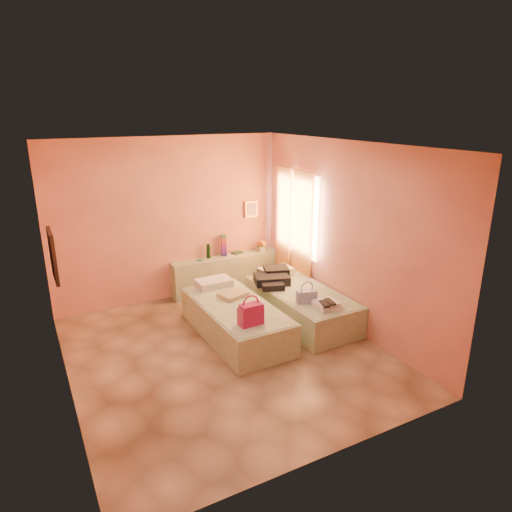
# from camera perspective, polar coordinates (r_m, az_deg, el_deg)

# --- Properties ---
(ground) EXTENTS (4.50, 4.50, 0.00)m
(ground) POSITION_cam_1_polar(r_m,az_deg,el_deg) (6.45, -3.83, -12.00)
(ground) COLOR tan
(ground) RESTS_ON ground
(room_walls) EXTENTS (4.02, 4.51, 2.81)m
(room_walls) POSITION_cam_1_polar(r_m,az_deg,el_deg) (6.36, -4.58, 4.89)
(room_walls) COLOR #F29F81
(room_walls) RESTS_ON ground
(headboard_ledge) EXTENTS (2.05, 0.30, 0.65)m
(headboard_ledge) POSITION_cam_1_polar(r_m,az_deg,el_deg) (8.42, -3.70, -2.16)
(headboard_ledge) COLOR #A6B292
(headboard_ledge) RESTS_ON ground
(bed_left) EXTENTS (0.94, 2.02, 0.50)m
(bed_left) POSITION_cam_1_polar(r_m,az_deg,el_deg) (6.79, -2.55, -8.00)
(bed_left) COLOR beige
(bed_left) RESTS_ON ground
(bed_right) EXTENTS (0.94, 2.02, 0.50)m
(bed_right) POSITION_cam_1_polar(r_m,az_deg,el_deg) (7.30, 5.67, -6.11)
(bed_right) COLOR beige
(bed_right) RESTS_ON ground
(water_bottle) EXTENTS (0.07, 0.07, 0.25)m
(water_bottle) POSITION_cam_1_polar(r_m,az_deg,el_deg) (8.21, -5.97, 0.58)
(water_bottle) COLOR #163D1C
(water_bottle) RESTS_ON headboard_ledge
(rainbow_box) EXTENTS (0.11, 0.11, 0.40)m
(rainbow_box) POSITION_cam_1_polar(r_m,az_deg,el_deg) (8.30, -4.05, 1.35)
(rainbow_box) COLOR #A71454
(rainbow_box) RESTS_ON headboard_ledge
(small_dish) EXTENTS (0.12, 0.12, 0.03)m
(small_dish) POSITION_cam_1_polar(r_m,az_deg,el_deg) (8.13, -7.06, -0.49)
(small_dish) COLOR #4F9166
(small_dish) RESTS_ON headboard_ledge
(green_book) EXTENTS (0.22, 0.18, 0.03)m
(green_book) POSITION_cam_1_polar(r_m,az_deg,el_deg) (8.48, -2.37, 0.44)
(green_book) COLOR #25462D
(green_book) RESTS_ON headboard_ledge
(flower_vase) EXTENTS (0.24, 0.24, 0.25)m
(flower_vase) POSITION_cam_1_polar(r_m,az_deg,el_deg) (8.56, 0.75, 1.40)
(flower_vase) COLOR silver
(flower_vase) RESTS_ON headboard_ledge
(magenta_handbag) EXTENTS (0.32, 0.19, 0.30)m
(magenta_handbag) POSITION_cam_1_polar(r_m,az_deg,el_deg) (6.04, -0.67, -7.26)
(magenta_handbag) COLOR #A71454
(magenta_handbag) RESTS_ON bed_left
(khaki_garment) EXTENTS (0.46, 0.41, 0.07)m
(khaki_garment) POSITION_cam_1_polar(r_m,az_deg,el_deg) (6.93, -2.91, -4.86)
(khaki_garment) COLOR tan
(khaki_garment) RESTS_ON bed_left
(clothes_pile) EXTENTS (0.76, 0.76, 0.18)m
(clothes_pile) POSITION_cam_1_polar(r_m,az_deg,el_deg) (7.46, 2.31, -2.69)
(clothes_pile) COLOR black
(clothes_pile) RESTS_ON bed_right
(blue_handbag) EXTENTS (0.32, 0.20, 0.19)m
(blue_handbag) POSITION_cam_1_polar(r_m,az_deg,el_deg) (6.74, 6.34, -5.07)
(blue_handbag) COLOR #41519C
(blue_handbag) RESTS_ON bed_right
(towel_stack) EXTENTS (0.38, 0.33, 0.10)m
(towel_stack) POSITION_cam_1_polar(r_m,az_deg,el_deg) (6.62, 9.04, -6.06)
(towel_stack) COLOR silver
(towel_stack) RESTS_ON bed_right
(sandal_pair) EXTENTS (0.23, 0.27, 0.02)m
(sandal_pair) POSITION_cam_1_polar(r_m,az_deg,el_deg) (6.53, 8.95, -5.81)
(sandal_pair) COLOR black
(sandal_pair) RESTS_ON towel_stack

